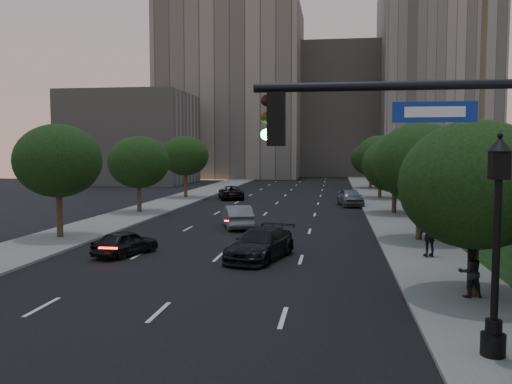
% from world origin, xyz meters
% --- Properties ---
extents(ground, '(160.00, 160.00, 0.00)m').
position_xyz_m(ground, '(0.00, 0.00, 0.00)').
color(ground, black).
rests_on(ground, ground).
extents(road_surface, '(16.00, 140.00, 0.02)m').
position_xyz_m(road_surface, '(0.00, 30.00, 0.01)').
color(road_surface, black).
rests_on(road_surface, ground).
extents(sidewalk_right, '(4.50, 140.00, 0.15)m').
position_xyz_m(sidewalk_right, '(10.25, 30.00, 0.07)').
color(sidewalk_right, slate).
rests_on(sidewalk_right, ground).
extents(sidewalk_left, '(4.50, 140.00, 0.15)m').
position_xyz_m(sidewalk_left, '(-10.25, 30.00, 0.07)').
color(sidewalk_left, slate).
rests_on(sidewalk_left, ground).
extents(parapet_wall, '(0.35, 90.00, 0.70)m').
position_xyz_m(parapet_wall, '(13.50, 28.00, 4.35)').
color(parapet_wall, slate).
rests_on(parapet_wall, embankment).
extents(office_block_left, '(26.00, 20.00, 32.00)m').
position_xyz_m(office_block_left, '(-14.00, 92.00, 16.00)').
color(office_block_left, gray).
rests_on(office_block_left, ground).
extents(office_block_mid, '(22.00, 18.00, 26.00)m').
position_xyz_m(office_block_mid, '(6.00, 102.00, 13.00)').
color(office_block_mid, gray).
rests_on(office_block_mid, ground).
extents(office_block_right, '(20.00, 22.00, 36.00)m').
position_xyz_m(office_block_right, '(24.00, 96.00, 18.00)').
color(office_block_right, gray).
rests_on(office_block_right, ground).
extents(office_block_filler, '(18.00, 16.00, 14.00)m').
position_xyz_m(office_block_filler, '(-26.00, 70.00, 7.00)').
color(office_block_filler, gray).
rests_on(office_block_filler, ground).
extents(tree_right_a, '(5.20, 5.20, 6.24)m').
position_xyz_m(tree_right_a, '(10.30, 8.00, 4.02)').
color(tree_right_a, '#38281C').
rests_on(tree_right_a, ground).
extents(tree_right_b, '(5.20, 5.20, 6.74)m').
position_xyz_m(tree_right_b, '(10.30, 20.00, 4.52)').
color(tree_right_b, '#38281C').
rests_on(tree_right_b, ground).
extents(tree_right_c, '(5.20, 5.20, 6.24)m').
position_xyz_m(tree_right_c, '(10.30, 33.00, 4.02)').
color(tree_right_c, '#38281C').
rests_on(tree_right_c, ground).
extents(tree_right_d, '(5.20, 5.20, 6.74)m').
position_xyz_m(tree_right_d, '(10.30, 47.00, 4.52)').
color(tree_right_d, '#38281C').
rests_on(tree_right_d, ground).
extents(tree_right_e, '(5.20, 5.20, 6.24)m').
position_xyz_m(tree_right_e, '(10.30, 62.00, 4.02)').
color(tree_right_e, '#38281C').
rests_on(tree_right_e, ground).
extents(tree_left_b, '(5.00, 5.00, 6.71)m').
position_xyz_m(tree_left_b, '(-10.30, 18.00, 4.58)').
color(tree_left_b, '#38281C').
rests_on(tree_left_b, ground).
extents(tree_left_c, '(5.00, 5.00, 6.34)m').
position_xyz_m(tree_left_c, '(-10.30, 31.00, 4.21)').
color(tree_left_c, '#38281C').
rests_on(tree_left_c, ground).
extents(tree_left_d, '(5.00, 5.00, 6.71)m').
position_xyz_m(tree_left_d, '(-10.30, 45.00, 4.58)').
color(tree_left_d, '#38281C').
rests_on(tree_left_d, ground).
extents(traffic_signal_mast, '(5.68, 0.56, 7.00)m').
position_xyz_m(traffic_signal_mast, '(8.40, -1.74, 3.67)').
color(traffic_signal_mast, black).
rests_on(traffic_signal_mast, ground).
extents(street_lamp, '(0.64, 0.64, 5.62)m').
position_xyz_m(street_lamp, '(9.44, 2.35, 2.63)').
color(street_lamp, black).
rests_on(street_lamp, ground).
extents(sedan_near_left, '(2.69, 4.03, 1.27)m').
position_xyz_m(sedan_near_left, '(-4.65, 13.88, 0.64)').
color(sedan_near_left, black).
rests_on(sedan_near_left, ground).
extents(sedan_mid_left, '(2.98, 4.97, 1.55)m').
position_xyz_m(sedan_mid_left, '(-0.86, 23.97, 0.77)').
color(sedan_mid_left, slate).
rests_on(sedan_mid_left, ground).
extents(sedan_far_left, '(3.70, 5.60, 1.43)m').
position_xyz_m(sedan_far_left, '(-5.29, 44.75, 0.71)').
color(sedan_far_left, black).
rests_on(sedan_far_left, ground).
extents(sedan_near_right, '(3.31, 5.47, 1.48)m').
position_xyz_m(sedan_near_right, '(2.08, 13.86, 0.74)').
color(sedan_near_right, black).
rests_on(sedan_near_right, ground).
extents(sedan_far_right, '(2.68, 5.08, 1.65)m').
position_xyz_m(sedan_far_right, '(7.00, 39.30, 0.82)').
color(sedan_far_right, slate).
rests_on(sedan_far_right, ground).
extents(pedestrian_b, '(0.97, 0.82, 1.73)m').
position_xyz_m(pedestrian_b, '(10.18, 7.85, 1.02)').
color(pedestrian_b, black).
rests_on(pedestrian_b, sidewalk_right).
extents(pedestrian_c, '(1.21, 0.77, 1.91)m').
position_xyz_m(pedestrian_c, '(10.04, 14.96, 1.10)').
color(pedestrian_c, black).
rests_on(pedestrian_c, sidewalk_right).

